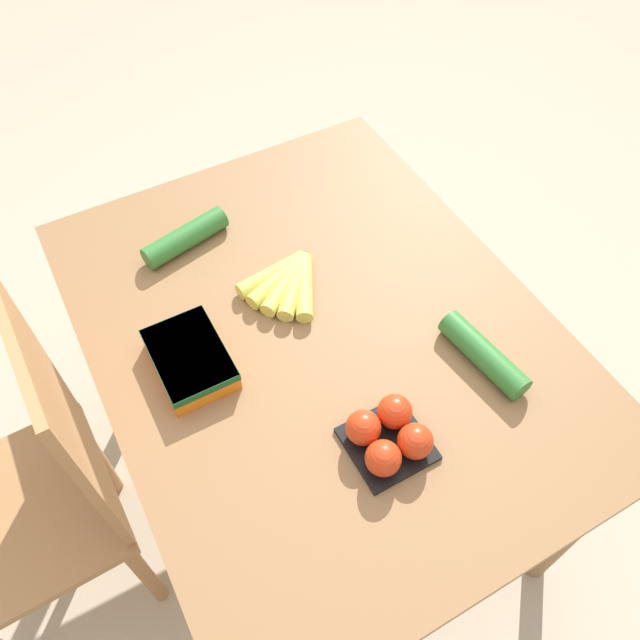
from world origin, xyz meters
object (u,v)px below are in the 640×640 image
at_px(cucumber_near, 484,354).
at_px(cucumber_far, 185,237).
at_px(chair, 46,488).
at_px(carrot_bag, 190,358).
at_px(tomato_pack, 389,436).
at_px(banana_bunch, 288,281).

bearing_deg(cucumber_near, cucumber_far, 34.36).
distance_m(chair, carrot_bag, 0.48).
relative_size(cucumber_near, cucumber_far, 0.99).
xyz_separation_m(carrot_bag, cucumber_far, (0.32, -0.11, -0.00)).
distance_m(chair, tomato_pack, 0.79).
bearing_deg(banana_bunch, cucumber_near, -145.17).
bearing_deg(chair, cucumber_near, 69.19).
height_order(carrot_bag, cucumber_near, cucumber_near).
distance_m(carrot_bag, cucumber_near, 0.58).
relative_size(chair, carrot_bag, 5.12).
bearing_deg(carrot_bag, chair, 84.36).
xyz_separation_m(banana_bunch, cucumber_near, (-0.36, -0.25, 0.01)).
height_order(banana_bunch, tomato_pack, tomato_pack).
height_order(banana_bunch, cucumber_near, cucumber_near).
relative_size(tomato_pack, cucumber_near, 0.68).
distance_m(banana_bunch, carrot_bag, 0.28).
distance_m(chair, banana_bunch, 0.70).
bearing_deg(tomato_pack, banana_bunch, -1.60).
bearing_deg(banana_bunch, cucumber_far, 33.58).
height_order(banana_bunch, cucumber_far, cucumber_far).
xyz_separation_m(chair, banana_bunch, (0.06, -0.64, 0.28)).
height_order(chair, carrot_bag, chair).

